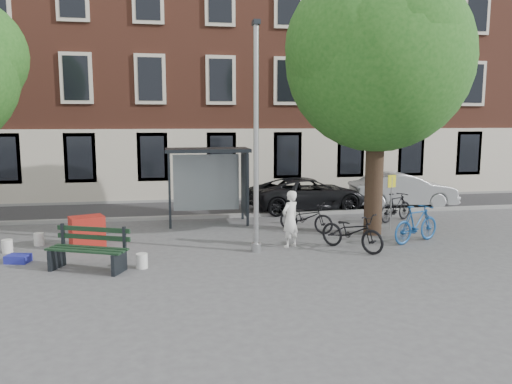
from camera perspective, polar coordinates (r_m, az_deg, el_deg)
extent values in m
plane|color=#4C4C4F|center=(13.75, 0.01, -6.83)|extent=(90.00, 90.00, 0.00)
cube|color=#28282B|center=(20.52, -3.35, -1.82)|extent=(40.00, 4.00, 0.01)
cube|color=gray|center=(18.56, -2.64, -2.71)|extent=(40.00, 0.25, 0.12)
cube|color=gray|center=(22.47, -3.93, -0.81)|extent=(40.00, 0.25, 0.12)
cube|color=brown|center=(26.41, -5.02, 15.62)|extent=(30.00, 8.00, 14.00)
cylinder|color=#9EA0A3|center=(13.29, 0.01, 5.77)|extent=(0.14, 0.14, 6.00)
cylinder|color=#9EA0A3|center=(13.72, 0.01, -6.34)|extent=(0.28, 0.28, 0.24)
cube|color=#1E2328|center=(13.51, 0.01, 18.80)|extent=(0.18, 0.35, 0.12)
cylinder|color=black|center=(15.98, 13.33, 1.27)|extent=(0.56, 0.56, 3.40)
sphere|color=#1F5419|center=(15.98, 13.78, 14.56)|extent=(5.60, 5.60, 5.60)
sphere|color=#1F5419|center=(16.78, 16.20, 15.88)|extent=(3.92, 3.92, 3.92)
sphere|color=#1F5419|center=(15.45, 11.45, 15.98)|extent=(4.20, 4.20, 4.20)
sphere|color=#1F5419|center=(15.34, 15.98, 17.03)|extent=(3.64, 3.64, 3.64)
cube|color=#1E2328|center=(16.64, -9.85, 0.08)|extent=(0.08, 0.08, 2.50)
cube|color=#1E2328|center=(16.84, -0.97, 0.29)|extent=(0.08, 0.08, 2.50)
cube|color=#1E2328|center=(17.83, -9.86, 0.61)|extent=(0.08, 0.08, 2.50)
cube|color=#1E2328|center=(18.02, -1.56, 0.80)|extent=(0.08, 0.08, 2.50)
cube|color=#1E2328|center=(17.16, -5.60, 4.79)|extent=(2.85, 1.45, 0.12)
cube|color=#8C999E|center=(17.86, -5.69, 1.11)|extent=(2.34, 0.04, 2.00)
cube|color=#1E2328|center=(17.41, -1.28, 0.96)|extent=(0.12, 1.14, 2.12)
cube|color=#D84C19|center=(17.42, -1.05, 0.97)|extent=(0.02, 0.90, 1.62)
imported|color=white|center=(14.10, 3.93, -3.10)|extent=(0.70, 0.65, 1.61)
cube|color=#1E2328|center=(13.11, -21.82, -7.04)|extent=(0.32, 0.60, 0.50)
cube|color=#1E2328|center=(12.24, -15.37, -7.80)|extent=(0.32, 0.60, 0.50)
cube|color=#15301C|center=(12.42, -19.25, -6.44)|extent=(1.84, 0.89, 0.04)
cube|color=#15301C|center=(12.59, -18.76, -6.23)|extent=(1.84, 0.89, 0.04)
cube|color=#15301C|center=(12.75, -18.28, -6.02)|extent=(1.84, 0.89, 0.04)
cube|color=#15301C|center=(12.79, -18.07, -4.94)|extent=(1.81, 0.82, 0.11)
cube|color=#15301C|center=(12.75, -18.11, -4.07)|extent=(1.81, 0.82, 0.11)
imported|color=black|center=(16.10, 5.74, -2.88)|extent=(1.84, 1.67, 0.97)
imported|color=navy|center=(15.38, 17.86, -3.47)|extent=(1.91, 1.23, 1.12)
imported|color=black|center=(14.05, 10.91, -4.45)|extent=(1.73, 2.03, 1.05)
imported|color=black|center=(18.40, 15.69, -1.66)|extent=(1.74, 1.24, 1.03)
imported|color=black|center=(20.05, 5.95, -0.21)|extent=(4.92, 2.68, 1.31)
imported|color=#95979C|center=(21.50, 16.40, 0.21)|extent=(4.41, 1.86, 1.41)
cube|color=#A11D15|center=(14.84, -18.74, -4.36)|extent=(1.06, 0.89, 0.90)
cube|color=#202595|center=(14.05, -25.55, -6.88)|extent=(0.63, 0.52, 0.20)
cylinder|color=silver|center=(15.18, -26.55, -5.56)|extent=(0.31, 0.31, 0.36)
cylinder|color=silver|center=(12.53, -12.92, -7.68)|extent=(0.33, 0.33, 0.36)
cylinder|color=silver|center=(15.67, -23.56, -4.97)|extent=(0.33, 0.33, 0.36)
cylinder|color=#9EA0A3|center=(16.96, 15.17, -1.23)|extent=(0.04, 0.04, 1.74)
cube|color=yellow|center=(16.86, 15.26, 1.20)|extent=(0.31, 0.11, 0.41)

